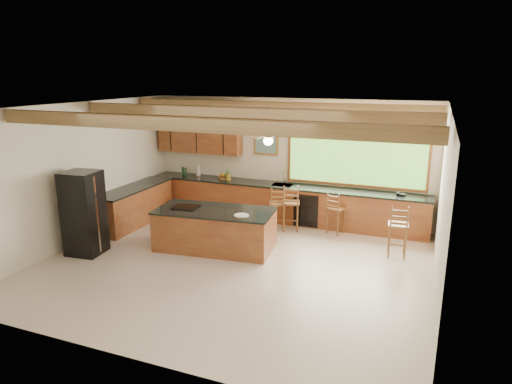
% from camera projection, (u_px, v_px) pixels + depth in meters
% --- Properties ---
extents(ground, '(7.20, 7.20, 0.00)m').
position_uv_depth(ground, '(234.00, 264.00, 8.83)').
color(ground, beige).
rests_on(ground, ground).
extents(room_shell, '(7.27, 6.54, 3.02)m').
position_uv_depth(room_shell, '(239.00, 145.00, 8.92)').
color(room_shell, beige).
rests_on(room_shell, ground).
extents(counter_run, '(7.12, 3.10, 1.22)m').
position_uv_depth(counter_run, '(246.00, 203.00, 11.27)').
color(counter_run, brown).
rests_on(counter_run, ground).
extents(island, '(2.54, 1.40, 0.87)m').
position_uv_depth(island, '(215.00, 229.00, 9.51)').
color(island, brown).
rests_on(island, ground).
extents(refrigerator, '(0.73, 0.71, 1.71)m').
position_uv_depth(refrigerator, '(84.00, 213.00, 9.17)').
color(refrigerator, black).
rests_on(refrigerator, ground).
extents(bar_stool_a, '(0.48, 0.48, 1.03)m').
position_uv_depth(bar_stool_a, '(277.00, 205.00, 10.62)').
color(bar_stool_a, brown).
rests_on(bar_stool_a, ground).
extents(bar_stool_b, '(0.49, 0.49, 1.11)m').
position_uv_depth(bar_stool_b, '(290.00, 204.00, 10.53)').
color(bar_stool_b, brown).
rests_on(bar_stool_b, ground).
extents(bar_stool_c, '(0.44, 0.44, 1.00)m').
position_uv_depth(bar_stool_c, '(335.00, 209.00, 10.32)').
color(bar_stool_c, brown).
rests_on(bar_stool_c, ground).
extents(bar_stool_d, '(0.43, 0.43, 1.09)m').
position_uv_depth(bar_stool_d, '(398.00, 226.00, 9.03)').
color(bar_stool_d, brown).
rests_on(bar_stool_d, ground).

